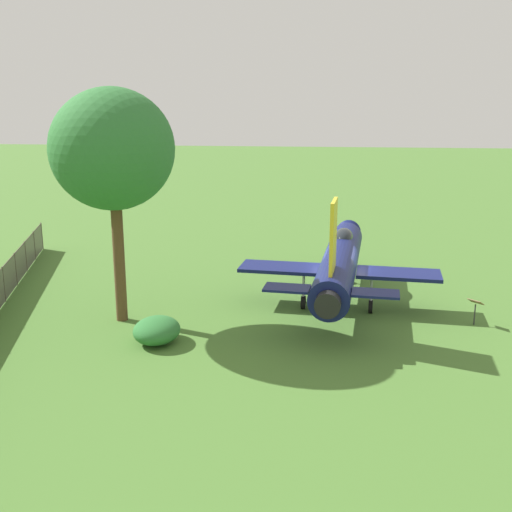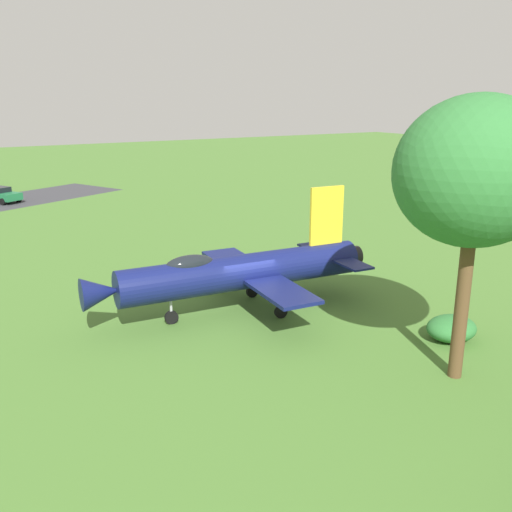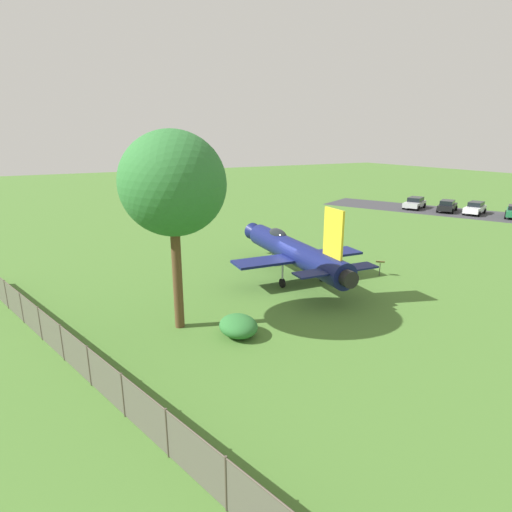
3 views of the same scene
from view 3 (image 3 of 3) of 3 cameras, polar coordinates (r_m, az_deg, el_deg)
The scene contains 10 objects.
ground_plane at distance 28.96m, azimuth 5.19°, elevation -3.13°, with size 200.00×200.00×0.00m, color #47722D.
parking_strip at distance 60.21m, azimuth 26.03°, elevation 5.30°, with size 35.34×8.00×0.00m, color #38383D.
display_jet at distance 28.68m, azimuth 4.94°, elevation 0.80°, with size 13.63×9.16×5.55m.
shade_tree at distance 20.27m, azimuth -11.31°, elevation 9.55°, with size 5.72×4.96×9.79m.
perimeter_fence at distance 19.12m, azimuth -23.41°, elevation -11.95°, with size 28.66×8.31×1.70m.
shrub_near_fence at distance 20.80m, azimuth -2.41°, elevation -9.48°, with size 2.16×1.83×1.01m.
info_plaque at distance 30.54m, azimuth 16.54°, elevation -1.05°, with size 0.70×0.71×1.14m.
parked_car_white at distance 59.94m, azimuth 27.65°, elevation 5.82°, with size 3.29×4.81×1.53m.
parked_car_black at distance 60.29m, azimuth 24.59°, elevation 6.24°, with size 3.67×4.71×1.52m.
parked_car_silver at distance 61.40m, azimuth 20.80°, elevation 6.79°, with size 3.71×4.91×1.51m.
Camera 3 is at (-22.64, 15.41, 9.42)m, focal length 29.40 mm.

